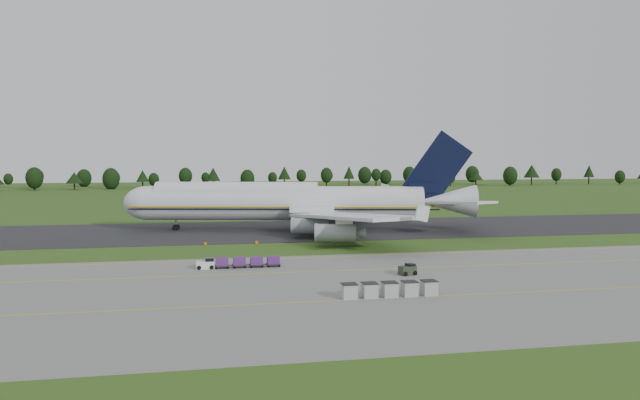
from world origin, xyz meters
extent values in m
plane|color=#2C4B16|center=(0.00, 0.00, 0.00)|extent=(600.00, 600.00, 0.00)
cube|color=slate|center=(0.00, -34.00, 0.03)|extent=(300.00, 52.00, 0.06)
cube|color=black|center=(0.00, 28.00, 0.04)|extent=(300.00, 40.00, 0.08)
cube|color=gold|center=(0.00, -22.00, 0.07)|extent=(300.00, 0.25, 0.01)
cube|color=gold|center=(0.00, -40.00, 0.07)|extent=(300.00, 0.20, 0.01)
cube|color=gold|center=(0.00, -10.00, 0.07)|extent=(120.00, 0.20, 0.01)
cylinder|color=black|center=(-96.52, 214.14, 1.93)|extent=(0.70, 0.70, 3.85)
sphere|color=black|center=(-96.52, 214.14, 5.89)|extent=(8.09, 8.09, 8.09)
cylinder|color=black|center=(-78.47, 215.17, 1.55)|extent=(0.70, 0.70, 3.09)
cone|color=black|center=(-78.47, 215.17, 5.84)|extent=(8.15, 8.15, 5.50)
cylinder|color=black|center=(-61.55, 217.29, 1.68)|extent=(0.70, 0.70, 3.36)
sphere|color=black|center=(-61.55, 217.29, 5.14)|extent=(8.40, 8.40, 8.40)
cylinder|color=black|center=(-46.50, 219.54, 1.70)|extent=(0.70, 0.70, 3.40)
cone|color=black|center=(-46.50, 219.54, 6.42)|extent=(6.61, 6.61, 6.05)
cylinder|color=black|center=(-25.67, 224.67, 1.87)|extent=(0.70, 0.70, 3.73)
sphere|color=black|center=(-25.67, 224.67, 5.70)|extent=(5.74, 5.74, 5.74)
cylinder|color=black|center=(-11.39, 212.38, 1.93)|extent=(0.70, 0.70, 3.86)
cone|color=black|center=(-11.39, 212.38, 7.30)|extent=(7.25, 7.25, 6.87)
cylinder|color=black|center=(6.45, 220.07, 1.51)|extent=(0.70, 0.70, 3.03)
sphere|color=black|center=(6.45, 220.07, 4.63)|extent=(7.45, 7.45, 7.45)
cylinder|color=black|center=(26.65, 225.05, 1.96)|extent=(0.70, 0.70, 3.93)
cone|color=black|center=(26.65, 225.05, 7.42)|extent=(7.09, 7.09, 6.98)
cylinder|color=black|center=(47.39, 213.28, 2.11)|extent=(0.70, 0.70, 4.21)
sphere|color=black|center=(47.39, 213.28, 6.44)|extent=(6.22, 6.22, 6.22)
cylinder|color=black|center=(62.76, 226.37, 1.98)|extent=(0.70, 0.70, 3.96)
cone|color=black|center=(62.76, 226.37, 7.48)|extent=(6.18, 6.18, 7.04)
cylinder|color=black|center=(78.29, 226.48, 2.00)|extent=(0.70, 0.70, 4.00)
sphere|color=black|center=(78.29, 226.48, 6.11)|extent=(5.30, 5.30, 5.30)
cylinder|color=black|center=(100.99, 224.80, 2.06)|extent=(0.70, 0.70, 4.12)
cone|color=black|center=(100.99, 224.80, 7.79)|extent=(5.97, 5.97, 7.33)
cylinder|color=black|center=(117.73, 215.51, 1.65)|extent=(0.70, 0.70, 3.31)
sphere|color=black|center=(117.73, 215.51, 5.05)|extent=(5.31, 5.31, 5.31)
cylinder|color=black|center=(134.66, 219.84, 1.51)|extent=(0.70, 0.70, 3.03)
cone|color=black|center=(134.66, 219.84, 5.72)|extent=(8.06, 8.06, 5.38)
cylinder|color=black|center=(151.58, 212.34, 1.82)|extent=(0.70, 0.70, 3.65)
sphere|color=black|center=(151.58, 212.34, 5.57)|extent=(7.92, 7.92, 7.92)
cylinder|color=black|center=(168.66, 219.56, 2.09)|extent=(0.70, 0.70, 4.18)
cone|color=black|center=(168.66, 219.56, 7.90)|extent=(8.93, 8.93, 7.44)
cylinder|color=black|center=(187.50, 224.73, 1.85)|extent=(0.70, 0.70, 3.71)
sphere|color=black|center=(187.50, 224.73, 5.67)|extent=(5.85, 5.85, 5.85)
cylinder|color=black|center=(205.73, 220.28, 2.05)|extent=(0.70, 0.70, 4.09)
cone|color=black|center=(205.73, 220.28, 7.73)|extent=(5.98, 5.98, 7.28)
cylinder|color=black|center=(221.60, 214.15, 1.47)|extent=(0.70, 0.70, 2.95)
sphere|color=black|center=(221.60, 214.15, 4.50)|extent=(5.79, 5.79, 5.79)
cylinder|color=silver|center=(-0.34, 27.37, 6.02)|extent=(60.43, 20.22, 7.48)
cylinder|color=silver|center=(-10.48, 29.59, 7.79)|extent=(35.74, 13.27, 5.83)
sphere|color=silver|center=(-29.76, 33.82, 6.02)|extent=(7.48, 7.48, 7.48)
cone|color=silver|center=(34.65, 19.69, 6.54)|extent=(12.68, 9.39, 7.10)
cube|color=gold|center=(-1.15, 23.69, 5.40)|extent=(64.93, 14.31, 0.36)
cube|color=silver|center=(9.05, 5.00, 5.09)|extent=(18.41, 36.76, 0.57)
cube|color=silver|center=(17.56, 43.74, 5.09)|extent=(30.06, 34.13, 0.57)
cylinder|color=gray|center=(2.88, 13.26, 2.49)|extent=(7.81, 4.80, 3.32)
cylinder|color=gray|center=(5.33, 1.03, 2.49)|extent=(7.81, 4.80, 3.32)
cylinder|color=gray|center=(8.49, 38.82, 2.49)|extent=(7.81, 4.80, 3.32)
cylinder|color=gray|center=(15.83, 48.91, 2.49)|extent=(7.81, 4.80, 3.32)
cube|color=black|center=(32.13, 20.24, 13.54)|extent=(14.91, 3.80, 16.67)
cube|color=silver|center=(34.50, 11.74, 6.85)|extent=(9.91, 14.63, 0.47)
cube|color=silver|center=(37.84, 26.96, 6.85)|extent=(13.52, 13.64, 0.47)
cylinder|color=slate|center=(-23.67, 32.49, 1.14)|extent=(0.37, 0.37, 2.28)
cylinder|color=black|center=(-23.67, 32.49, 0.67)|extent=(1.52, 1.20, 1.35)
cylinder|color=slate|center=(4.74, 21.47, 1.14)|extent=(0.37, 0.37, 2.28)
cylinder|color=black|center=(4.74, 21.47, 0.67)|extent=(1.52, 1.20, 1.35)
cylinder|color=slate|center=(6.75, 30.60, 1.14)|extent=(0.37, 0.37, 2.28)
cylinder|color=black|center=(6.75, 30.60, 0.67)|extent=(1.52, 1.20, 1.35)
cube|color=silver|center=(-17.87, -16.93, 0.61)|extent=(2.59, 1.39, 1.10)
cylinder|color=black|center=(-18.77, -17.63, 0.36)|extent=(0.60, 0.22, 0.60)
cube|color=black|center=(-15.48, -16.93, 0.41)|extent=(1.99, 1.49, 0.12)
cube|color=#4C2068|center=(-15.48, -16.93, 1.01)|extent=(1.79, 1.39, 1.10)
cylinder|color=black|center=(-16.28, -17.63, 0.23)|extent=(0.34, 0.15, 0.34)
cube|color=black|center=(-13.00, -16.93, 0.41)|extent=(1.99, 1.49, 0.12)
cube|color=#4C2068|center=(-13.00, -16.93, 1.01)|extent=(1.79, 1.39, 1.10)
cylinder|color=black|center=(-13.79, -17.63, 0.23)|extent=(0.34, 0.15, 0.34)
cube|color=black|center=(-10.51, -16.93, 0.41)|extent=(1.99, 1.49, 0.12)
cube|color=#4C2068|center=(-10.51, -16.93, 1.01)|extent=(1.79, 1.39, 1.10)
cylinder|color=black|center=(-11.30, -17.63, 0.23)|extent=(0.34, 0.15, 0.34)
cube|color=black|center=(-8.02, -16.93, 0.41)|extent=(1.99, 1.49, 0.12)
cube|color=#4C2068|center=(-8.02, -16.93, 1.01)|extent=(1.79, 1.39, 1.10)
cylinder|color=black|center=(-8.81, -17.63, 0.23)|extent=(0.34, 0.15, 0.34)
cylinder|color=black|center=(-17.87, -16.93, 0.36)|extent=(0.60, 0.22, 0.60)
cube|color=#2C3323|center=(9.22, -27.00, 0.67)|extent=(2.50, 1.87, 1.23)
cylinder|color=black|center=(8.44, -27.67, 0.37)|extent=(0.63, 0.22, 0.63)
cylinder|color=black|center=(10.00, -26.33, 0.37)|extent=(0.63, 0.22, 0.63)
cube|color=#A1A1A1|center=(-1.99, -39.31, 0.88)|extent=(1.65, 1.65, 1.65)
cube|color=black|center=(-1.99, -39.31, 1.75)|extent=(1.75, 1.75, 0.08)
cube|color=#A1A1A1|center=(0.41, -39.31, 0.88)|extent=(1.65, 1.65, 1.65)
cube|color=black|center=(0.41, -39.31, 1.75)|extent=(1.75, 1.75, 0.08)
cube|color=#A1A1A1|center=(2.81, -39.31, 0.88)|extent=(1.65, 1.65, 1.65)
cube|color=black|center=(2.81, -39.31, 1.75)|extent=(1.75, 1.75, 0.08)
cube|color=#A1A1A1|center=(5.21, -39.31, 0.88)|extent=(1.65, 1.65, 1.65)
cube|color=black|center=(5.21, -39.31, 1.75)|extent=(1.75, 1.75, 0.08)
cube|color=#A1A1A1|center=(7.61, -39.31, 0.88)|extent=(1.65, 1.65, 1.65)
cube|color=black|center=(7.61, -39.31, 1.75)|extent=(1.75, 1.75, 0.08)
cube|color=#DB6406|center=(-17.58, 7.47, 0.30)|extent=(0.50, 0.12, 0.60)
cube|color=black|center=(-17.58, 7.47, 0.02)|extent=(0.30, 0.30, 0.04)
cube|color=#DB6406|center=(-8.21, 7.47, 0.30)|extent=(0.50, 0.12, 0.60)
cube|color=black|center=(-8.21, 7.47, 0.02)|extent=(0.30, 0.30, 0.04)
camera|label=1|loc=(-18.65, -107.36, 16.22)|focal=35.00mm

